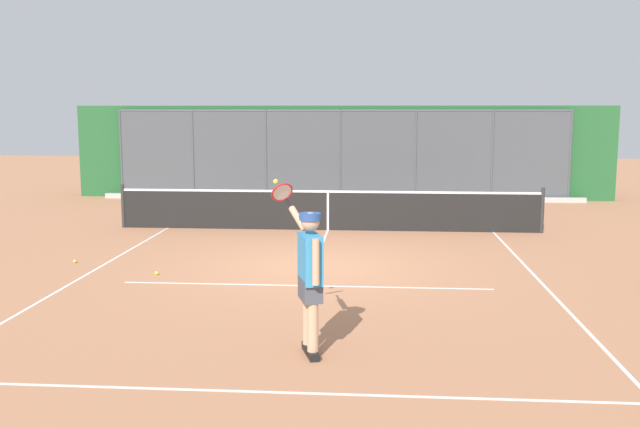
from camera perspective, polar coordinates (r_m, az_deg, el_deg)
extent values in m
plane|color=#B27551|center=(13.19, -0.54, -4.28)|extent=(60.00, 60.00, 0.00)
cube|color=white|center=(7.58, -4.55, -14.04)|extent=(7.85, 0.05, 0.01)
cube|color=white|center=(11.80, -1.15, -5.79)|extent=(6.12, 0.05, 0.01)
cube|color=white|center=(12.54, 17.31, -5.32)|extent=(0.05, 9.92, 0.01)
cube|color=white|center=(13.23, -18.16, -4.65)|extent=(0.05, 9.92, 0.01)
cube|color=white|center=(14.45, -0.09, -3.15)|extent=(0.05, 5.46, 0.01)
cylinder|color=#474C51|center=(23.54, 19.39, 4.37)|extent=(0.07, 0.07, 2.87)
cylinder|color=#474C51|center=(23.04, 13.63, 4.53)|extent=(0.07, 0.07, 2.87)
cylinder|color=#474C51|center=(22.79, 7.66, 4.65)|extent=(0.07, 0.07, 2.87)
cylinder|color=#474C51|center=(22.78, 1.63, 4.72)|extent=(0.07, 0.07, 2.87)
cylinder|color=#474C51|center=(23.02, -4.34, 4.74)|extent=(0.07, 0.07, 2.87)
cylinder|color=#474C51|center=(23.51, -10.13, 4.71)|extent=(0.07, 0.07, 2.87)
cylinder|color=#474C51|center=(24.22, -15.63, 4.63)|extent=(0.07, 0.07, 2.87)
cylinder|color=#474C51|center=(22.73, 1.65, 8.24)|extent=(14.34, 0.05, 0.05)
cube|color=#474C51|center=(22.78, 1.63, 4.72)|extent=(14.34, 0.02, 2.87)
cube|color=#235B2D|center=(23.42, 1.71, 4.97)|extent=(17.34, 0.90, 2.99)
cube|color=#ADADA8|center=(22.73, 1.59, 1.26)|extent=(15.34, 0.18, 0.15)
cylinder|color=#2D2D2D|center=(17.45, 17.36, 0.24)|extent=(0.09, 0.09, 1.07)
cylinder|color=#2D2D2D|center=(18.09, -15.48, 0.59)|extent=(0.09, 0.09, 1.07)
cube|color=black|center=(17.06, 0.64, 0.17)|extent=(9.99, 0.02, 0.91)
cube|color=white|center=(16.99, 0.64, 1.77)|extent=(9.99, 0.04, 0.05)
cube|color=white|center=(17.06, 0.64, 0.17)|extent=(0.05, 0.04, 0.91)
cube|color=black|center=(8.47, -0.58, -11.25)|extent=(0.18, 0.28, 0.09)
cylinder|color=tan|center=(8.34, -0.58, -8.40)|extent=(0.13, 0.13, 0.79)
cube|color=black|center=(8.72, -0.96, -10.67)|extent=(0.18, 0.28, 0.09)
cylinder|color=tan|center=(8.59, -0.96, -7.90)|extent=(0.13, 0.13, 0.79)
cube|color=#474C56|center=(8.38, -0.78, -6.08)|extent=(0.33, 0.46, 0.26)
cube|color=#338CC6|center=(8.29, -0.78, -3.63)|extent=(0.35, 0.53, 0.57)
cylinder|color=tan|center=(8.00, -0.34, -3.91)|extent=(0.08, 0.08, 0.53)
cylinder|color=tan|center=(8.65, -1.74, -0.45)|extent=(0.29, 0.37, 0.29)
sphere|color=tan|center=(8.22, -0.79, -0.66)|extent=(0.22, 0.22, 0.22)
cylinder|color=#284C93|center=(8.21, -0.79, -0.25)|extent=(0.31, 0.31, 0.08)
cube|color=#284C93|center=(8.33, -0.96, -0.35)|extent=(0.24, 0.24, 0.02)
cylinder|color=black|center=(8.84, -2.50, 0.80)|extent=(0.12, 0.16, 0.13)
torus|color=red|center=(8.99, -3.05, 1.72)|extent=(0.35, 0.32, 0.26)
cylinder|color=silver|center=(8.99, -3.05, 1.72)|extent=(0.28, 0.26, 0.21)
sphere|color=#CCDB33|center=(9.14, -3.57, 2.57)|extent=(0.07, 0.07, 0.07)
sphere|color=#C1D138|center=(14.26, -19.03, -3.64)|extent=(0.07, 0.07, 0.07)
sphere|color=#CCDB33|center=(12.86, -12.95, -4.68)|extent=(0.07, 0.07, 0.07)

